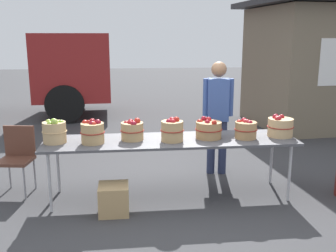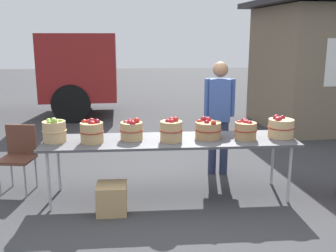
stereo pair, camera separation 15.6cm
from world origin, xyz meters
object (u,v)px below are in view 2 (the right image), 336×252
at_px(apple_basket_red_0, 92,131).
at_px(apple_basket_red_1, 132,130).
at_px(market_table, 170,142).
at_px(apple_basket_green_0, 54,131).
at_px(vendor_adult, 219,109).
at_px(apple_basket_red_3, 208,130).
at_px(apple_basket_red_5, 281,127).
at_px(folding_chair, 19,153).
at_px(apple_basket_red_2, 171,130).
at_px(apple_basket_red_4, 246,129).
at_px(produce_crate, 112,198).

bearing_deg(apple_basket_red_0, apple_basket_red_1, 11.90).
bearing_deg(market_table, apple_basket_green_0, 179.83).
bearing_deg(apple_basket_red_1, vendor_adult, 31.14).
bearing_deg(apple_basket_red_3, apple_basket_green_0, -179.70).
height_order(apple_basket_green_0, apple_basket_red_5, apple_basket_green_0).
bearing_deg(market_table, apple_basket_red_3, 1.68).
bearing_deg(folding_chair, apple_basket_red_0, -15.36).
distance_m(apple_basket_green_0, apple_basket_red_2, 1.41).
relative_size(market_table, apple_basket_green_0, 10.07).
relative_size(apple_basket_red_4, folding_chair, 0.33).
relative_size(market_table, apple_basket_red_2, 10.38).
bearing_deg(apple_basket_red_0, apple_basket_red_5, 1.64).
height_order(apple_basket_red_0, apple_basket_red_4, apple_basket_red_0).
bearing_deg(vendor_adult, apple_basket_red_1, 40.96).
distance_m(apple_basket_red_3, apple_basket_red_5, 0.92).
distance_m(apple_basket_green_0, apple_basket_red_4, 2.33).
height_order(apple_basket_red_2, apple_basket_red_3, apple_basket_red_2).
xyz_separation_m(apple_basket_red_2, vendor_adult, (0.77, 0.86, 0.08)).
distance_m(market_table, apple_basket_red_5, 1.41).
height_order(apple_basket_red_5, folding_chair, apple_basket_red_5).
bearing_deg(produce_crate, apple_basket_red_1, 61.77).
xyz_separation_m(apple_basket_red_1, vendor_adult, (1.25, 0.75, 0.10)).
height_order(apple_basket_red_4, folding_chair, apple_basket_red_4).
xyz_separation_m(apple_basket_red_0, apple_basket_red_4, (1.87, 0.02, -0.02)).
relative_size(apple_basket_green_0, apple_basket_red_4, 1.08).
bearing_deg(apple_basket_red_2, apple_basket_red_1, 167.52).
xyz_separation_m(market_table, apple_basket_green_0, (-1.39, 0.00, 0.17)).
bearing_deg(market_table, apple_basket_red_2, -82.24).
relative_size(vendor_adult, produce_crate, 4.82).
bearing_deg(apple_basket_red_4, apple_basket_red_3, 172.16).
relative_size(apple_basket_red_0, apple_basket_red_5, 0.89).
relative_size(apple_basket_red_0, folding_chair, 0.35).
height_order(market_table, apple_basket_red_5, apple_basket_red_5).
xyz_separation_m(apple_basket_red_2, produce_crate, (-0.72, -0.33, -0.72)).
height_order(market_table, apple_basket_red_4, apple_basket_red_4).
xyz_separation_m(apple_basket_green_0, vendor_adult, (2.17, 0.78, 0.08)).
relative_size(apple_basket_red_4, produce_crate, 0.83).
height_order(apple_basket_red_3, apple_basket_red_4, apple_basket_red_3).
height_order(apple_basket_red_0, produce_crate, apple_basket_red_0).
xyz_separation_m(apple_basket_red_0, apple_basket_red_1, (0.47, 0.10, -0.02)).
bearing_deg(produce_crate, apple_basket_red_3, 19.74).
xyz_separation_m(vendor_adult, produce_crate, (-1.48, -1.19, -0.80)).
distance_m(market_table, apple_basket_red_4, 0.95).
bearing_deg(apple_basket_red_4, market_table, 176.99).
bearing_deg(vendor_adult, apple_basket_red_4, 110.39).
distance_m(apple_basket_red_4, produce_crate, 1.82).
xyz_separation_m(apple_basket_green_0, produce_crate, (0.69, -0.41, -0.72)).
distance_m(apple_basket_red_1, apple_basket_red_5, 1.87).
relative_size(apple_basket_green_0, apple_basket_red_5, 0.92).
bearing_deg(apple_basket_red_2, produce_crate, -155.00).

